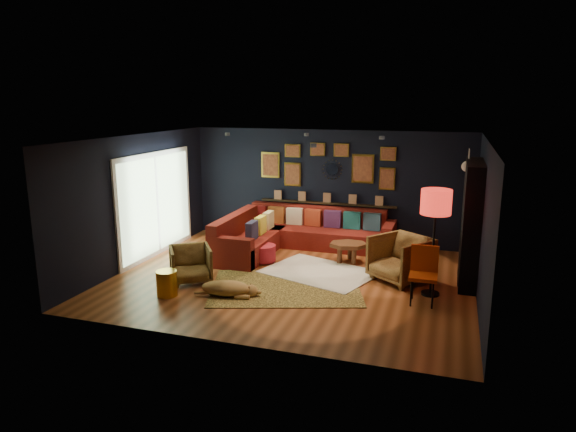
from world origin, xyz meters
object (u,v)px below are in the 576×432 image
(armchair_right, at_px, (401,257))
(dog, at_px, (226,285))
(gold_stool, at_px, (167,283))
(pouf, at_px, (263,253))
(armchair_left, at_px, (191,262))
(floor_lamp, at_px, (436,206))
(orange_chair, at_px, (424,270))
(coffee_table, at_px, (348,247))
(sectional, at_px, (290,235))

(armchair_right, distance_m, dog, 3.21)
(gold_stool, bearing_deg, dog, 16.01)
(pouf, xyz_separation_m, armchair_left, (-0.86, -1.49, 0.17))
(armchair_left, xyz_separation_m, floor_lamp, (4.22, 0.68, 1.19))
(pouf, xyz_separation_m, floor_lamp, (3.36, -0.81, 1.36))
(gold_stool, bearing_deg, armchair_left, 85.67)
(gold_stool, height_order, dog, gold_stool)
(pouf, bearing_deg, orange_chair, -19.93)
(coffee_table, height_order, pouf, coffee_table)
(armchair_left, xyz_separation_m, armchair_right, (3.64, 1.22, 0.10))
(coffee_table, relative_size, gold_stool, 2.07)
(gold_stool, bearing_deg, armchair_right, 27.95)
(gold_stool, xyz_separation_m, orange_chair, (4.16, 1.06, 0.34))
(sectional, distance_m, gold_stool, 3.49)
(coffee_table, bearing_deg, pouf, -163.55)
(pouf, bearing_deg, gold_stool, -112.22)
(floor_lamp, bearing_deg, orange_chair, -107.31)
(pouf, bearing_deg, coffee_table, 16.45)
(armchair_left, height_order, dog, armchair_left)
(gold_stool, xyz_separation_m, floor_lamp, (4.27, 1.43, 1.33))
(armchair_right, height_order, orange_chair, orange_chair)
(armchair_right, bearing_deg, gold_stool, -115.36)
(gold_stool, bearing_deg, orange_chair, 14.29)
(armchair_left, xyz_separation_m, orange_chair, (4.10, 0.31, 0.19))
(pouf, height_order, dog, dog)
(sectional, relative_size, floor_lamp, 1.86)
(orange_chair, bearing_deg, dog, -166.84)
(armchair_right, bearing_deg, sectional, -170.86)
(sectional, xyz_separation_m, floor_lamp, (3.11, -1.86, 1.23))
(coffee_table, distance_m, pouf, 1.74)
(sectional, bearing_deg, dog, -93.53)
(pouf, relative_size, gold_stool, 1.15)
(dog, bearing_deg, floor_lamp, 9.36)
(sectional, height_order, armchair_right, armchair_right)
(sectional, relative_size, pouf, 6.75)
(coffee_table, height_order, armchair_left, armchair_left)
(coffee_table, relative_size, armchair_right, 0.98)
(sectional, bearing_deg, orange_chair, -36.60)
(coffee_table, distance_m, dog, 2.93)
(sectional, height_order, orange_chair, orange_chair)
(gold_stool, distance_m, orange_chair, 4.30)
(orange_chair, bearing_deg, armchair_left, -176.22)
(sectional, distance_m, armchair_right, 2.87)
(pouf, relative_size, armchair_right, 0.54)
(armchair_left, bearing_deg, gold_stool, -129.05)
(floor_lamp, xyz_separation_m, dog, (-3.30, -1.15, -1.35))
(pouf, bearing_deg, floor_lamp, -13.51)
(pouf, distance_m, gold_stool, 2.41)
(dog, bearing_deg, armchair_right, 21.87)
(floor_lamp, bearing_deg, dog, -160.81)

